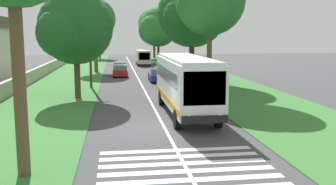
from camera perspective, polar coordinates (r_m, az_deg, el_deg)
The scene contains 19 objects.
ground at distance 21.80m, azimuth -0.57°, elevation -5.10°, with size 160.00×160.00×0.00m, color #424244.
grass_verge_left at distance 36.80m, azimuth -16.37°, elevation 0.20°, with size 120.00×8.00×0.04m, color #387533.
grass_verge_right at distance 37.97m, azimuth 8.90°, elevation 0.69°, with size 120.00×8.00×0.04m, color #387533.
centre_line at distance 36.48m, azimuth -3.54°, elevation 0.43°, with size 110.00×0.16×0.01m, color silver.
coach_bus at distance 24.98m, azimuth 2.55°, elevation 1.64°, with size 11.16×2.62×3.73m.
zebra_crossing at distance 15.03m, azimuth 2.93°, elevation -11.48°, with size 5.85×6.80×0.01m.
trailing_car_0 at distance 42.86m, azimuth -1.60°, elevation 2.55°, with size 4.30×1.78×1.43m.
trailing_car_1 at distance 48.30m, azimuth -7.07°, elevation 3.17°, with size 4.30×1.78×1.43m.
trailing_car_2 at distance 53.44m, azimuth -7.10°, elevation 3.68°, with size 4.30×1.78×1.43m.
trailing_minibus_0 at distance 65.15m, azimuth -3.70°, elevation 5.37°, with size 6.00×2.14×2.53m.
roadside_tree_left_0 at distance 54.62m, azimuth -10.82°, elevation 10.41°, with size 6.70×5.63×10.00m.
roadside_tree_left_2 at distance 32.01m, azimuth -13.75°, elevation 9.05°, with size 6.91×5.94×8.64m.
roadside_tree_left_3 at distance 83.92m, azimuth -10.20°, elevation 8.66°, with size 6.40×5.34×8.27m.
roadside_tree_right_0 at distance 42.18m, azimuth 3.28°, elevation 11.33°, with size 9.05×7.37×11.07m.
roadside_tree_right_1 at distance 74.32m, azimuth -1.64°, elevation 9.45°, with size 9.11×7.64×10.23m.
roadside_tree_right_2 at distance 33.45m, azimuth 5.89°, elevation 13.08°, with size 7.31×6.07×10.93m.
roadside_tree_right_3 at distance 85.07m, azimuth -2.17°, elevation 10.00°, with size 7.94×6.91×10.88m.
utility_pole at distance 38.06m, azimuth -11.40°, elevation 6.58°, with size 0.24×1.40×7.53m.
roadside_wall at distance 42.22m, azimuth -19.99°, elevation 1.98°, with size 70.00×0.40×1.31m, color #B2A893.
Camera 1 is at (-21.02, 2.66, 5.15)m, focal length 41.39 mm.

